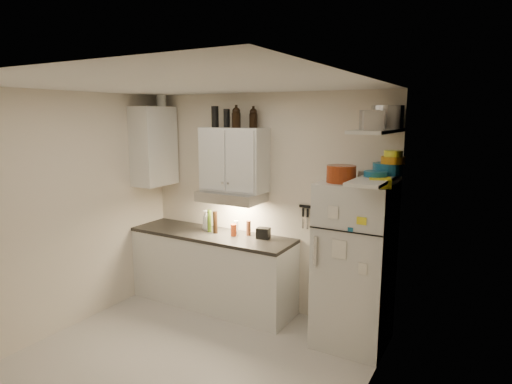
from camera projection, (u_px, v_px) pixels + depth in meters
The scene contains 36 objects.
floor at pixel (187, 364), 4.10m from camera, with size 3.20×3.00×0.02m, color beige.
ceiling at pixel (178, 83), 3.64m from camera, with size 3.20×3.00×0.02m, color white.
back_wall at pixel (263, 203), 5.16m from camera, with size 3.20×0.02×2.60m, color beige.
left_wall at pixel (67, 212), 4.66m from camera, with size 0.02×3.00×2.60m, color beige.
right_wall at pixel (357, 262), 3.08m from camera, with size 0.02×3.00×2.60m, color beige.
base_cabinet at pixel (212, 270), 5.31m from camera, with size 2.10×0.60×0.88m, color silver.
countertop at pixel (212, 235), 5.23m from camera, with size 2.10×0.62×0.04m, color black.
upper_cabinet at pixel (234, 160), 5.06m from camera, with size 0.80×0.33×0.75m, color silver.
side_cabinet at pixel (154, 146), 5.48m from camera, with size 0.33×0.55×1.00m, color silver.
range_hood at pixel (231, 196), 5.08m from camera, with size 0.76×0.46×0.12m, color silver.
fridge at pixel (354, 265), 4.33m from camera, with size 0.70×0.68×1.70m, color silver.
shelf_hi at pixel (377, 131), 3.87m from camera, with size 0.30×0.95×0.03m, color silver.
shelf_lo at pixel (375, 179), 3.95m from camera, with size 0.30×0.95×0.03m, color silver.
knife_strip at pixel (317, 208), 4.79m from camera, with size 0.42×0.02×0.03m, color black.
dutch_oven at pixel (341, 174), 4.13m from camera, with size 0.28×0.28×0.16m, color maroon.
book_stack at pixel (380, 182), 3.88m from camera, with size 0.19×0.24×0.08m, color yellow.
spice_jar at pixel (361, 176), 4.17m from camera, with size 0.06×0.06×0.11m, color silver.
stock_pot at pixel (387, 117), 4.09m from camera, with size 0.31×0.31×0.22m, color silver.
tin_a at pixel (370, 120), 3.80m from camera, with size 0.17×0.15×0.17m, color #AAAAAD.
tin_b at pixel (373, 121), 3.62m from camera, with size 0.16×0.16×0.16m, color #AAAAAD.
bowl_teal at pixel (388, 169), 4.13m from camera, with size 0.28×0.28×0.11m, color #175B81.
bowl_orange at pixel (393, 160), 4.06m from camera, with size 0.23×0.23×0.07m, color orange.
bowl_yellow at pixel (393, 154), 4.05m from camera, with size 0.18×0.18×0.06m, color yellow.
plates at pixel (375, 174), 3.99m from camera, with size 0.22×0.22×0.05m, color #175B81.
growler_a at pixel (236, 117), 4.91m from camera, with size 0.10×0.10×0.24m, color black, non-canonical shape.
growler_b at pixel (253, 118), 4.92m from camera, with size 0.10×0.10×0.23m, color black, non-canonical shape.
thermos_a at pixel (227, 118), 5.00m from camera, with size 0.07×0.07×0.21m, color black.
thermos_b at pixel (215, 117), 5.06m from camera, with size 0.09×0.09×0.25m, color black.
side_jar at pixel (161, 100), 5.46m from camera, with size 0.12×0.12×0.16m, color silver.
soap_bottle at pixel (206, 219), 5.35m from camera, with size 0.11×0.11×0.29m, color silver.
pepper_mill at pixel (249, 228), 5.12m from camera, with size 0.06×0.06×0.18m, color #5C301B.
oil_bottle at pixel (209, 221), 5.27m from camera, with size 0.05×0.05×0.28m, color #3C5715.
vinegar_bottle at pixel (215, 222), 5.21m from camera, with size 0.06×0.06×0.27m, color black.
clear_bottle at pixel (236, 227), 5.18m from camera, with size 0.05×0.05×0.16m, color silver.
red_jar at pixel (234, 230), 5.09m from camera, with size 0.07×0.07×0.14m, color maroon.
caddy at pixel (263, 233), 4.99m from camera, with size 0.15×0.11×0.13m, color black.
Camera 1 is at (2.44, -2.92, 2.34)m, focal length 30.00 mm.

